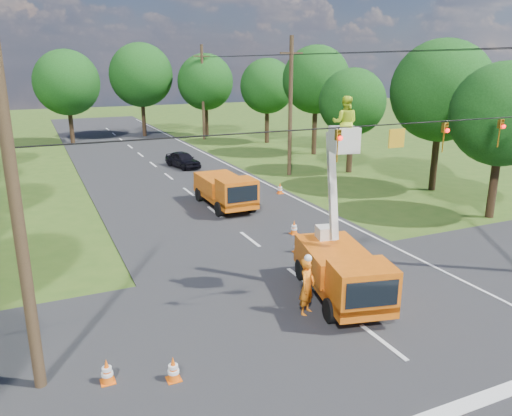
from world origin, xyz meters
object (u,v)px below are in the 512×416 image
traffic_cone_3 (294,228)px  tree_right_c (352,102)px  second_truck (226,190)px  tree_right_d (316,80)px  distant_car (183,160)px  tree_far_a (67,83)px  tree_far_c (205,82)px  pole_left (18,223)px  tree_right_e (267,86)px  pole_right_mid (290,106)px  tree_right_b (442,91)px  traffic_cone_4 (173,369)px  tree_right_a (503,115)px  ground_worker (307,287)px  traffic_cone_2 (297,245)px  pole_right_far (203,92)px  traffic_cone_5 (107,371)px  bucket_truck (342,258)px  tree_far_b (141,75)px  traffic_cone_7 (280,189)px

traffic_cone_3 → tree_right_c: 16.35m
second_truck → tree_right_c: size_ratio=0.71×
traffic_cone_3 → tree_right_d: size_ratio=0.07×
distant_car → tree_far_a: (-6.96, 17.06, 5.54)m
tree_right_d → tree_far_c: bearing=109.5°
second_truck → pole_left: (-10.45, -13.68, 3.43)m
tree_right_c → tree_right_e: bearing=87.9°
second_truck → tree_right_e: tree_right_e is taller
pole_right_mid → tree_right_e: 15.92m
tree_right_c → tree_right_b: bearing=-75.6°
traffic_cone_4 → tree_right_a: (19.76, 7.21, 5.20)m
traffic_cone_3 → tree_far_a: bearing=101.7°
tree_right_c → ground_worker: bearing=-128.0°
tree_right_d → tree_right_c: bearing=-101.3°
traffic_cone_2 → tree_far_a: 38.35m
ground_worker → tree_right_b: tree_right_b is taller
pole_right_mid → tree_right_e: bearing=70.5°
pole_right_mid → pole_right_far: (0.00, 20.00, 0.00)m
traffic_cone_5 → distant_car: bearing=69.6°
bucket_truck → pole_right_far: (7.99, 38.95, 3.55)m
ground_worker → tree_far_b: bearing=49.4°
pole_right_mid → pole_left: size_ratio=1.11×
distant_car → traffic_cone_4: 28.36m
ground_worker → traffic_cone_3: size_ratio=2.80×
pole_left → tree_far_a: bearing=84.0°
traffic_cone_3 → tree_far_b: size_ratio=0.07×
pole_left → tree_right_c: (22.70, 19.00, 0.81)m
pole_right_far → tree_right_a: size_ratio=1.21×
tree_right_a → tree_far_b: size_ratio=0.80×
tree_right_e → tree_far_b: tree_far_b is taller
ground_worker → tree_right_b: bearing=0.0°
distant_car → tree_far_c: 18.55m
tree_right_a → traffic_cone_7: bearing=131.9°
traffic_cone_2 → tree_right_a: bearing=1.8°
ground_worker → traffic_cone_5: bearing=154.6°
tree_far_a → tree_far_c: tree_far_a is taller
tree_right_a → tree_far_a: bearing=116.6°
traffic_cone_4 → tree_right_e: bearing=61.0°
pole_right_far → tree_right_e: 7.32m
tree_right_a → tree_far_c: size_ratio=0.90×
traffic_cone_7 → traffic_cone_2: bearing=-112.7°
traffic_cone_5 → second_truck: bearing=58.3°
tree_far_b → distant_car: bearing=-93.1°
tree_right_e → pole_right_mid: bearing=-109.5°
bucket_truck → pole_right_far: 39.92m
tree_right_d → bucket_truck: bearing=-118.8°
traffic_cone_5 → pole_right_far: 44.03m
bucket_truck → tree_right_d: bearing=74.3°
pole_right_far → tree_right_a: (5.00, -34.00, 0.46)m
pole_right_mid → tree_right_a: (5.00, -14.00, 0.46)m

